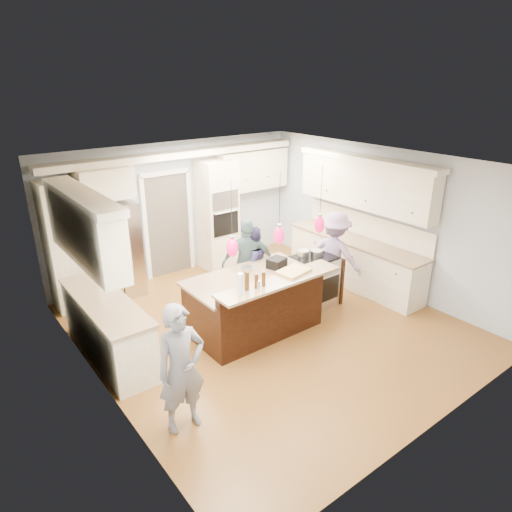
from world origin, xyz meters
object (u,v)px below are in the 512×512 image
(refrigerator, at_px, (113,251))
(island_range, at_px, (314,280))
(person_far_left, at_px, (251,266))
(person_bar_end, at_px, (181,369))
(kitchen_island, at_px, (254,303))

(refrigerator, height_order, island_range, refrigerator)
(person_far_left, bearing_deg, refrigerator, -52.30)
(person_bar_end, xyz_separation_m, person_far_left, (2.51, 2.02, -0.07))
(kitchen_island, xyz_separation_m, person_far_left, (0.52, 0.78, 0.25))
(refrigerator, distance_m, island_range, 3.71)
(person_far_left, bearing_deg, island_range, 133.98)
(kitchen_island, bearing_deg, island_range, 3.11)
(person_far_left, bearing_deg, person_bar_end, 31.13)
(person_far_left, bearing_deg, kitchen_island, 48.63)
(island_range, relative_size, person_far_left, 0.63)
(kitchen_island, relative_size, island_range, 2.28)
(refrigerator, relative_size, person_bar_end, 1.12)
(kitchen_island, xyz_separation_m, island_range, (1.41, 0.08, -0.03))
(kitchen_island, bearing_deg, person_far_left, 56.40)
(kitchen_island, distance_m, person_bar_end, 2.37)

